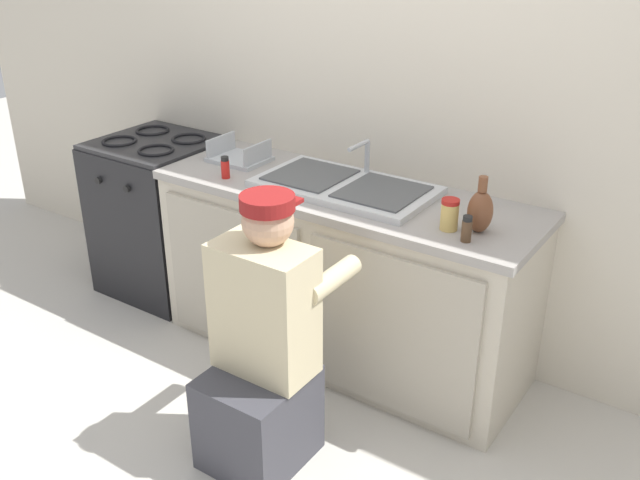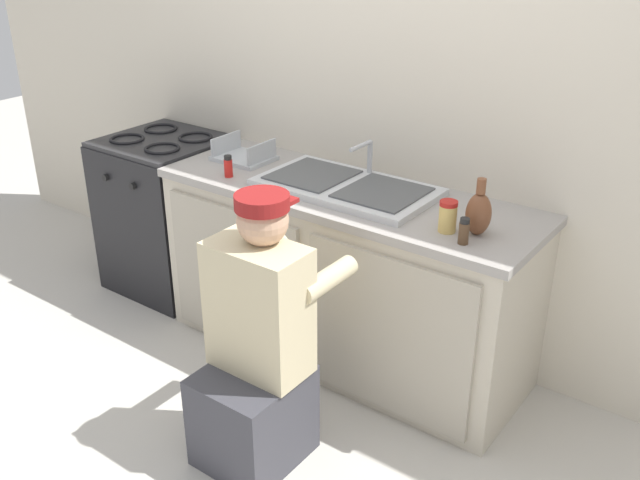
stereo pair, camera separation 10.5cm
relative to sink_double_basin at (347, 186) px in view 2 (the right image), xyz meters
The scene contains 12 objects.
ground_plane 0.93m from the sink_double_basin, 90.00° to the right, with size 12.00×12.00×0.00m, color beige.
back_wall 0.51m from the sink_double_basin, 90.00° to the left, with size 6.00×0.10×2.50m, color beige.
counter_cabinet 0.47m from the sink_double_basin, 90.00° to the right, with size 1.77×0.62×0.82m.
countertop 0.04m from the sink_double_basin, 90.00° to the right, with size 1.81×0.62×0.04m, color #9E9993.
sink_double_basin is the anchor object (origin of this frame).
stove_range 1.29m from the sink_double_basin, behind, with size 0.61×0.62×0.89m.
plumber_person 0.91m from the sink_double_basin, 80.32° to the right, with size 0.42×0.61×1.10m.
condiment_jar 0.59m from the sink_double_basin, 13.30° to the right, with size 0.07×0.07×0.13m.
dish_rack_tray 0.65m from the sink_double_basin, behind, with size 0.28×0.22×0.11m.
vase_decorative 0.69m from the sink_double_basin, ahead, with size 0.10×0.10×0.23m.
spice_bottle_red 0.58m from the sink_double_basin, 161.14° to the right, with size 0.04×0.04×0.10m.
spice_bottle_pepper 0.70m from the sink_double_basin, 16.50° to the right, with size 0.04×0.04×0.10m.
Camera 2 is at (1.68, -2.18, 2.03)m, focal length 40.00 mm.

